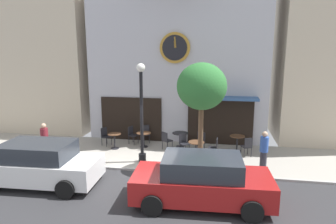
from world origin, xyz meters
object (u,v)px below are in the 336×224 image
at_px(cafe_table_rightmost, 180,136).
at_px(cafe_chair_mid_row, 215,146).
at_px(cafe_chair_under_awning, 184,142).
at_px(parked_car_white, 39,164).
at_px(pedestrian_blue, 264,151).
at_px(parked_car_red, 202,180).
at_px(cafe_table_near_curb, 115,139).
at_px(cafe_table_near_door, 237,140).
at_px(cafe_table_center_right, 144,137).
at_px(cafe_chair_left_end, 201,140).
at_px(cafe_chair_corner, 132,134).
at_px(cafe_chair_facing_wall, 105,135).
at_px(pedestrian_maroon, 45,141).
at_px(cafe_chair_right_end, 247,146).
at_px(cafe_chair_by_entrance, 166,139).
at_px(cafe_table_leftmost, 196,146).
at_px(street_tree, 202,87).
at_px(street_lamp, 142,113).
at_px(cafe_chair_near_tree, 146,132).

height_order(cafe_table_rightmost, cafe_chair_mid_row, cafe_chair_mid_row).
bearing_deg(cafe_chair_under_awning, parked_car_white, -137.87).
height_order(pedestrian_blue, parked_car_red, pedestrian_blue).
distance_m(cafe_table_near_curb, cafe_table_near_door, 5.92).
bearing_deg(cafe_table_near_door, cafe_chair_under_awning, -167.10).
distance_m(cafe_table_center_right, cafe_chair_left_end, 2.84).
bearing_deg(cafe_chair_corner, cafe_chair_left_end, -9.63).
xyz_separation_m(cafe_chair_facing_wall, pedestrian_maroon, (-1.78, -2.50, 0.33)).
xyz_separation_m(cafe_chair_corner, parked_car_white, (-1.92, -5.20, 0.23)).
xyz_separation_m(cafe_chair_right_end, parked_car_white, (-7.61, -4.16, 0.23)).
height_order(pedestrian_maroon, parked_car_white, pedestrian_maroon).
height_order(cafe_table_near_curb, cafe_table_center_right, cafe_table_near_curb).
xyz_separation_m(cafe_chair_left_end, cafe_chair_facing_wall, (-4.83, 0.13, 0.00)).
bearing_deg(parked_car_red, cafe_chair_by_entrance, 112.21).
bearing_deg(cafe_chair_by_entrance, cafe_chair_right_end, -5.00).
bearing_deg(cafe_table_near_door, cafe_chair_mid_row, -135.10).
bearing_deg(cafe_table_rightmost, cafe_chair_mid_row, -36.32).
bearing_deg(cafe_table_rightmost, cafe_table_near_curb, -165.53).
height_order(cafe_table_leftmost, pedestrian_maroon, pedestrian_maroon).
relative_size(cafe_table_near_door, cafe_chair_by_entrance, 0.86).
xyz_separation_m(cafe_table_rightmost, cafe_chair_corner, (-2.52, 0.14, -0.01)).
bearing_deg(parked_car_red, cafe_chair_right_end, 68.70).
bearing_deg(parked_car_red, cafe_chair_corner, 124.87).
height_order(street_tree, cafe_table_center_right, street_tree).
xyz_separation_m(cafe_table_center_right, cafe_table_leftmost, (2.69, -1.03, -0.01)).
relative_size(cafe_table_rightmost, cafe_chair_facing_wall, 0.88).
relative_size(cafe_chair_mid_row, cafe_chair_by_entrance, 1.00).
bearing_deg(cafe_table_rightmost, cafe_chair_under_awning, -71.21).
bearing_deg(cafe_chair_corner, pedestrian_blue, -23.95).
bearing_deg(street_lamp, cafe_chair_mid_row, 18.51).
bearing_deg(cafe_chair_left_end, cafe_chair_near_tree, 161.83).
height_order(street_lamp, cafe_chair_by_entrance, street_lamp).
height_order(pedestrian_maroon, parked_car_red, pedestrian_maroon).
bearing_deg(street_lamp, cafe_chair_facing_wall, 141.22).
bearing_deg(cafe_chair_mid_row, street_tree, -112.62).
bearing_deg(street_tree, parked_car_white, -156.43).
bearing_deg(cafe_table_near_curb, pedestrian_maroon, -140.24).
relative_size(street_tree, cafe_chair_right_end, 4.77).
relative_size(cafe_chair_mid_row, cafe_chair_left_end, 1.00).
bearing_deg(cafe_table_center_right, street_tree, -38.09).
height_order(cafe_chair_by_entrance, pedestrian_maroon, pedestrian_maroon).
bearing_deg(pedestrian_blue, cafe_chair_left_end, 140.61).
bearing_deg(cafe_chair_by_entrance, pedestrian_blue, -25.53).
relative_size(cafe_chair_by_entrance, pedestrian_blue, 0.54).
height_order(cafe_table_center_right, cafe_table_near_door, cafe_table_near_door).
xyz_separation_m(cafe_table_center_right, parked_car_red, (3.18, -5.16, 0.23)).
distance_m(street_lamp, street_tree, 2.80).
xyz_separation_m(cafe_chair_by_entrance, pedestrian_maroon, (-4.95, -2.27, 0.33)).
height_order(cafe_chair_mid_row, cafe_chair_by_entrance, same).
bearing_deg(cafe_table_rightmost, pedestrian_blue, -35.55).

